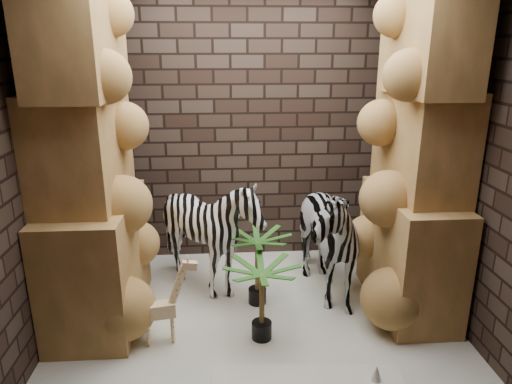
{
  "coord_description": "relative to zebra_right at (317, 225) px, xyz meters",
  "views": [
    {
      "loc": [
        -0.27,
        -3.84,
        2.38
      ],
      "look_at": [
        0.01,
        0.15,
        1.11
      ],
      "focal_mm": 32.83,
      "sensor_mm": 36.0,
      "label": 1
    }
  ],
  "objects": [
    {
      "name": "floor",
      "position": [
        -0.61,
        -0.28,
        -0.72
      ],
      "size": [
        3.5,
        3.5,
        0.0
      ],
      "primitive_type": "plane",
      "color": "beige",
      "rests_on": "ground"
    },
    {
      "name": "wall_back",
      "position": [
        -0.61,
        0.97,
        0.78
      ],
      "size": [
        3.5,
        0.0,
        3.5
      ],
      "primitive_type": "plane",
      "rotation": [
        1.57,
        0.0,
        0.0
      ],
      "color": "black",
      "rests_on": "ground"
    },
    {
      "name": "wall_front",
      "position": [
        -0.61,
        -1.53,
        0.78
      ],
      "size": [
        3.5,
        0.0,
        3.5
      ],
      "primitive_type": "plane",
      "rotation": [
        -1.57,
        0.0,
        0.0
      ],
      "color": "black",
      "rests_on": "ground"
    },
    {
      "name": "wall_left",
      "position": [
        -2.36,
        -0.28,
        0.78
      ],
      "size": [
        0.0,
        3.0,
        3.0
      ],
      "primitive_type": "plane",
      "rotation": [
        1.57,
        0.0,
        1.57
      ],
      "color": "black",
      "rests_on": "ground"
    },
    {
      "name": "wall_right",
      "position": [
        1.14,
        -0.28,
        0.78
      ],
      "size": [
        0.0,
        3.0,
        3.0
      ],
      "primitive_type": "plane",
      "rotation": [
        1.57,
        0.0,
        -1.57
      ],
      "color": "black",
      "rests_on": "ground"
    },
    {
      "name": "rock_pillar_left",
      "position": [
        -2.01,
        -0.28,
        0.78
      ],
      "size": [
        0.68,
        1.3,
        3.0
      ],
      "primitive_type": null,
      "color": "tan",
      "rests_on": "floor"
    },
    {
      "name": "rock_pillar_right",
      "position": [
        0.81,
        -0.28,
        0.78
      ],
      "size": [
        0.58,
        1.25,
        3.0
      ],
      "primitive_type": null,
      "color": "tan",
      "rests_on": "floor"
    },
    {
      "name": "zebra_right",
      "position": [
        0.0,
        0.0,
        0.0
      ],
      "size": [
        0.88,
        1.32,
        1.45
      ],
      "primitive_type": "imported",
      "rotation": [
        0.0,
        0.0,
        0.19
      ],
      "color": "white",
      "rests_on": "floor"
    },
    {
      "name": "zebra_left",
      "position": [
        -1.02,
        0.09,
        -0.16
      ],
      "size": [
        1.01,
        1.25,
        1.12
      ],
      "primitive_type": "imported",
      "rotation": [
        0.0,
        0.0,
        -0.01
      ],
      "color": "white",
      "rests_on": "floor"
    },
    {
      "name": "giraffe_toy",
      "position": [
        -1.43,
        -0.73,
        -0.34
      ],
      "size": [
        0.41,
        0.2,
        0.77
      ],
      "primitive_type": null,
      "rotation": [
        0.0,
        0.0,
        0.18
      ],
      "color": "beige",
      "rests_on": "floor"
    },
    {
      "name": "palm_front",
      "position": [
        -0.58,
        -0.17,
        -0.36
      ],
      "size": [
        0.36,
        0.36,
        0.73
      ],
      "primitive_type": null,
      "color": "#1B4415",
      "rests_on": "floor"
    },
    {
      "name": "palm_back",
      "position": [
        -0.59,
        -0.73,
        -0.38
      ],
      "size": [
        0.36,
        0.36,
        0.7
      ],
      "primitive_type": null,
      "color": "#1B4415",
      "rests_on": "floor"
    },
    {
      "name": "surfboard",
      "position": [
        -0.3,
        -1.33,
        -0.7
      ],
      "size": [
        1.42,
        0.44,
        0.05
      ],
      "primitive_type": "cube",
      "rotation": [
        0.0,
        0.0,
        -0.07
      ],
      "color": "silver",
      "rests_on": "floor"
    }
  ]
}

